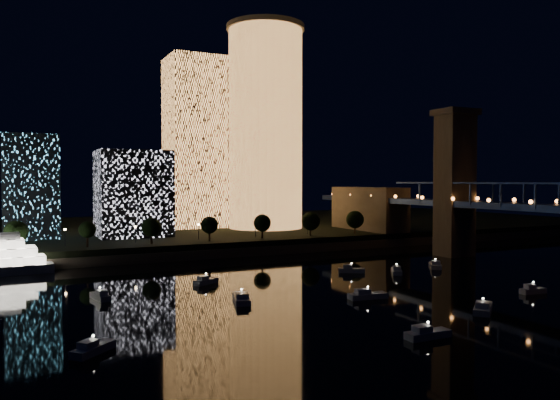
{
  "coord_description": "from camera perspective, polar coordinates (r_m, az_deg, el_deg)",
  "views": [
    {
      "loc": [
        -70.96,
        -90.76,
        25.66
      ],
      "look_at": [
        0.85,
        55.0,
        19.98
      ],
      "focal_mm": 35.0,
      "sensor_mm": 36.0,
      "label": 1
    }
  ],
  "objects": [
    {
      "name": "ground",
      "position": [
        118.03,
        11.71,
        -10.6
      ],
      "size": [
        520.0,
        520.0,
        0.0
      ],
      "primitive_type": "plane",
      "color": "black",
      "rests_on": "ground"
    },
    {
      "name": "far_bank",
      "position": [
        261.64,
        -10.4,
        -3.11
      ],
      "size": [
        420.0,
        160.0,
        5.0
      ],
      "primitive_type": "cube",
      "color": "black",
      "rests_on": "ground"
    },
    {
      "name": "seawall",
      "position": [
        188.33,
        -3.88,
        -5.37
      ],
      "size": [
        420.0,
        6.0,
        3.0
      ],
      "primitive_type": "cube",
      "color": "#6B5E4C",
      "rests_on": "ground"
    },
    {
      "name": "tower_cylindrical",
      "position": [
        240.79,
        -1.52,
        7.61
      ],
      "size": [
        34.0,
        34.0,
        88.17
      ],
      "color": "#F39D4E",
      "rests_on": "far_bank"
    },
    {
      "name": "tower_rectangular",
      "position": [
        248.67,
        -8.93,
        5.92
      ],
      "size": [
        23.74,
        23.74,
        75.55
      ],
      "primitive_type": "cube",
      "color": "#F39D4E",
      "rests_on": "far_bank"
    },
    {
      "name": "midrise_blocks",
      "position": [
        212.72,
        -24.99,
        0.41
      ],
      "size": [
        98.52,
        37.62,
        37.22
      ],
      "color": "white",
      "rests_on": "far_bank"
    },
    {
      "name": "motorboats",
      "position": [
        125.5,
        6.85,
        -9.43
      ],
      "size": [
        109.35,
        64.85,
        2.78
      ],
      "color": "silver",
      "rests_on": "ground"
    },
    {
      "name": "esplanade_trees",
      "position": [
        184.15,
        -13.12,
        -2.78
      ],
      "size": [
        166.84,
        6.99,
        8.99
      ],
      "color": "black",
      "rests_on": "far_bank"
    },
    {
      "name": "street_lamps",
      "position": [
        189.16,
        -14.88,
        -3.11
      ],
      "size": [
        132.7,
        0.7,
        5.65
      ],
      "color": "black",
      "rests_on": "far_bank"
    }
  ]
}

